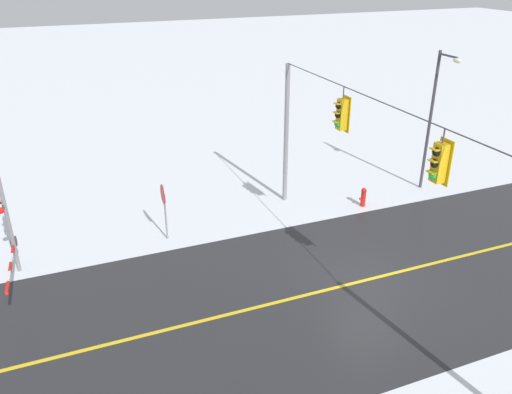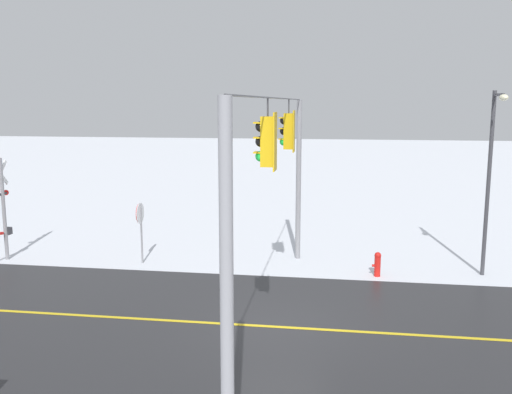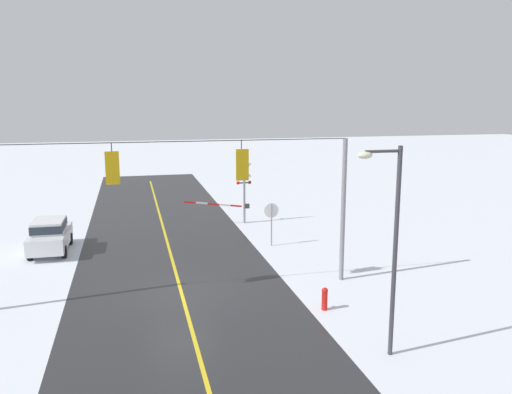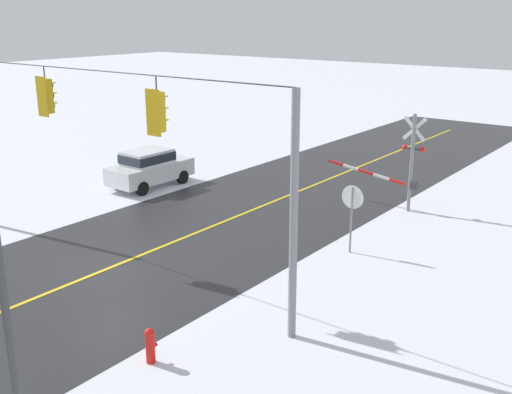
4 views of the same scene
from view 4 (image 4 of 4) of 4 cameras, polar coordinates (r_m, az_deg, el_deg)
ground_plane at (r=20.08m, az=-13.57°, el=-6.50°), size 160.00×160.00×0.00m
signal_span at (r=18.88m, az=-14.35°, el=4.78°), size 14.20×0.47×6.22m
stop_sign at (r=20.48m, az=8.99°, el=-0.64°), size 0.80×0.09×2.35m
railroad_crossing at (r=25.40m, az=13.64°, el=3.19°), size 4.31×0.31×4.00m
parked_car_white at (r=28.72m, az=-9.94°, el=2.81°), size 1.86×4.22×1.74m
fire_hydrant at (r=14.66m, az=-9.86°, el=-13.41°), size 0.24×0.31×0.88m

